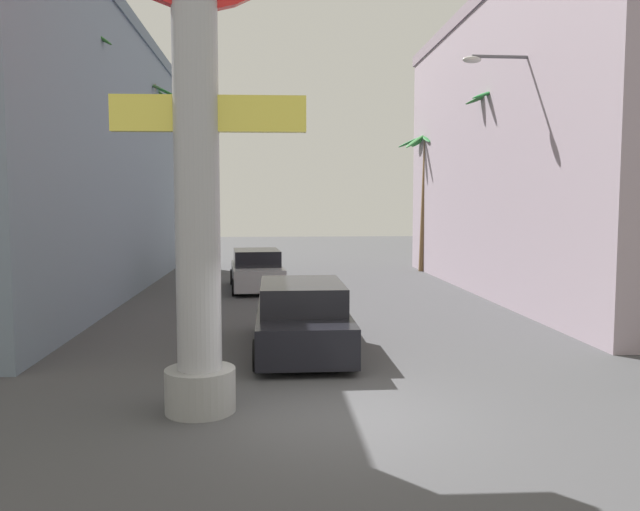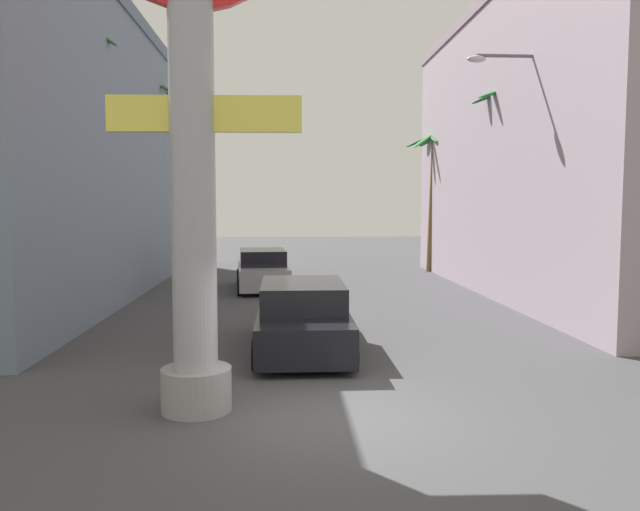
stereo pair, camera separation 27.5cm
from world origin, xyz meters
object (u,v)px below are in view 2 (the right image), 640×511
object	(u,v)px
pedestrian_far_left	(137,268)
palm_tree_mid_left	(71,148)
neon_sign_pole	(193,122)
car_far	(263,271)
palm_tree_far_left	(153,163)
street_lamp	(527,160)
car_lead	(303,318)
palm_tree_mid_right	(506,158)
palm_tree_far_right	(432,179)

from	to	relation	value
pedestrian_far_left	palm_tree_mid_left	bearing A→B (deg)	-103.37
pedestrian_far_left	neon_sign_pole	bearing A→B (deg)	-73.19
car_far	pedestrian_far_left	world-z (taller)	pedestrian_far_left
palm_tree_far_left	street_lamp	bearing A→B (deg)	-37.31
car_far	palm_tree_mid_left	world-z (taller)	palm_tree_mid_left
palm_tree_far_left	neon_sign_pole	bearing A→B (deg)	-76.56
car_lead	palm_tree_mid_right	bearing A→B (deg)	45.49
neon_sign_pole	car_far	world-z (taller)	neon_sign_pole
street_lamp	palm_tree_mid_left	bearing A→B (deg)	174.77
street_lamp	pedestrian_far_left	distance (m)	14.13
street_lamp	car_lead	distance (m)	8.78
palm_tree_mid_left	palm_tree_far_right	xyz separation A→B (m)	(13.67, 10.98, -0.50)
neon_sign_pole	street_lamp	bearing A→B (deg)	43.54
street_lamp	pedestrian_far_left	bearing A→B (deg)	157.68
palm_tree_far_left	palm_tree_mid_right	world-z (taller)	palm_tree_far_left
palm_tree_mid_left	palm_tree_far_right	bearing A→B (deg)	38.77
palm_tree_mid_left	palm_tree_mid_right	xyz separation A→B (m)	(14.14, 2.18, -0.09)
neon_sign_pole	palm_tree_far_left	distance (m)	18.50
car_lead	palm_tree_mid_right	xyz separation A→B (m)	(7.33, 7.46, 4.20)
palm_tree_far_right	street_lamp	bearing A→B (deg)	-90.50
palm_tree_mid_left	palm_tree_mid_right	bearing A→B (deg)	8.76
palm_tree_mid_left	pedestrian_far_left	world-z (taller)	palm_tree_mid_left
palm_tree_far_left	car_far	bearing A→B (deg)	-36.72
palm_tree_far_right	pedestrian_far_left	distance (m)	14.98
neon_sign_pole	palm_tree_far_right	distance (m)	22.16
palm_tree_mid_right	pedestrian_far_left	bearing A→B (deg)	172.39
car_far	palm_tree_far_right	world-z (taller)	palm_tree_far_right
car_lead	car_far	bearing A→B (deg)	96.97
car_lead	palm_tree_mid_right	size ratio (longest dim) A/B	0.68
palm_tree_mid_left	street_lamp	bearing A→B (deg)	-5.23
street_lamp	palm_tree_mid_left	world-z (taller)	palm_tree_mid_left
palm_tree_mid_right	pedestrian_far_left	size ratio (longest dim) A/B	4.56
street_lamp	palm_tree_mid_left	distance (m)	13.63
car_lead	palm_tree_far_left	xyz separation A→B (m)	(-6.14, 13.86, 4.38)
car_far	palm_tree_mid_right	distance (m)	9.94
palm_tree_mid_left	palm_tree_mid_right	size ratio (longest dim) A/B	1.19
street_lamp	palm_tree_far_right	bearing A→B (deg)	89.50
neon_sign_pole	pedestrian_far_left	bearing A→B (deg)	106.81
neon_sign_pole	car_far	size ratio (longest dim) A/B	2.06
car_lead	palm_tree_far_right	world-z (taller)	palm_tree_far_right
palm_tree_mid_right	palm_tree_far_left	bearing A→B (deg)	154.56
car_far	neon_sign_pole	bearing A→B (deg)	-92.34
neon_sign_pole	palm_tree_mid_left	bearing A→B (deg)	117.85
palm_tree_far_left	pedestrian_far_left	size ratio (longest dim) A/B	5.34
car_lead	palm_tree_mid_right	distance (m)	11.27
car_lead	palm_tree_mid_left	world-z (taller)	palm_tree_mid_left
street_lamp	palm_tree_mid_right	distance (m)	3.48
pedestrian_far_left	car_far	bearing A→B (deg)	12.16
street_lamp	neon_sign_pole	bearing A→B (deg)	-136.46
car_far	palm_tree_mid_left	bearing A→B (deg)	-138.38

